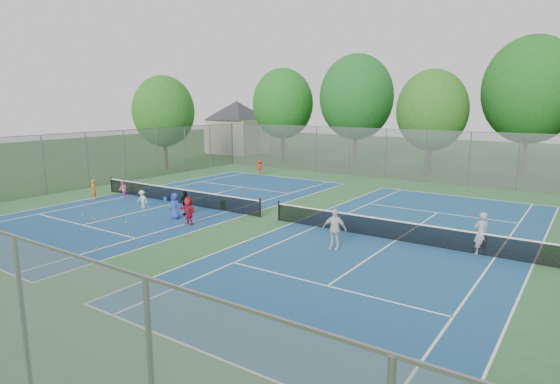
{
  "coord_description": "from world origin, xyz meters",
  "views": [
    {
      "loc": [
        14.08,
        -19.59,
        6.15
      ],
      "look_at": [
        0.0,
        1.0,
        1.3
      ],
      "focal_mm": 30.0,
      "sensor_mm": 36.0,
      "label": 1
    }
  ],
  "objects_px": {
    "net_left": "(177,196)",
    "instructor": "(481,233)",
    "ball_crate": "(167,199)",
    "ball_hopper": "(224,204)",
    "net_right": "(397,231)"
  },
  "relations": [
    {
      "from": "net_left",
      "to": "instructor",
      "type": "height_order",
      "value": "instructor"
    },
    {
      "from": "net_left",
      "to": "ball_crate",
      "type": "height_order",
      "value": "net_left"
    },
    {
      "from": "net_left",
      "to": "instructor",
      "type": "xyz_separation_m",
      "value": [
        17.51,
        0.09,
        0.43
      ]
    },
    {
      "from": "ball_hopper",
      "to": "instructor",
      "type": "distance_m",
      "value": 14.09
    },
    {
      "from": "net_right",
      "to": "instructor",
      "type": "bearing_deg",
      "value": 1.51
    },
    {
      "from": "ball_hopper",
      "to": "instructor",
      "type": "height_order",
      "value": "instructor"
    },
    {
      "from": "net_right",
      "to": "ball_hopper",
      "type": "height_order",
      "value": "net_right"
    },
    {
      "from": "net_left",
      "to": "ball_hopper",
      "type": "bearing_deg",
      "value": 6.93
    },
    {
      "from": "net_right",
      "to": "ball_crate",
      "type": "xyz_separation_m",
      "value": [
        -15.04,
        0.14,
        -0.32
      ]
    },
    {
      "from": "net_right",
      "to": "ball_hopper",
      "type": "bearing_deg",
      "value": 177.74
    },
    {
      "from": "net_left",
      "to": "net_right",
      "type": "distance_m",
      "value": 14.0
    },
    {
      "from": "ball_crate",
      "to": "ball_hopper",
      "type": "height_order",
      "value": "ball_hopper"
    },
    {
      "from": "net_left",
      "to": "instructor",
      "type": "distance_m",
      "value": 17.51
    },
    {
      "from": "net_left",
      "to": "ball_crate",
      "type": "xyz_separation_m",
      "value": [
        -1.04,
        0.14,
        -0.32
      ]
    },
    {
      "from": "ball_crate",
      "to": "ball_hopper",
      "type": "xyz_separation_m",
      "value": [
        4.47,
        0.28,
        0.14
      ]
    }
  ]
}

